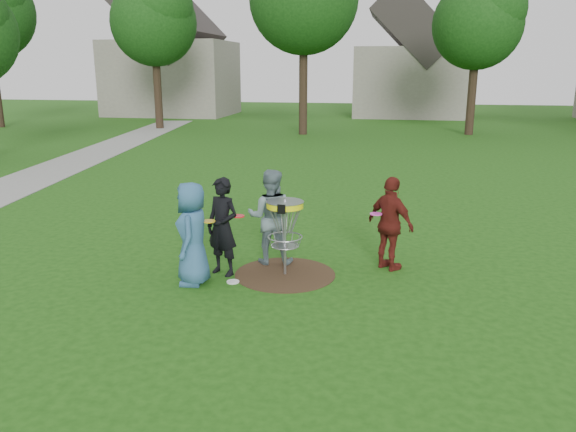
% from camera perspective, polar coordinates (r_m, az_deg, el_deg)
% --- Properties ---
extents(ground, '(100.00, 100.00, 0.00)m').
position_cam_1_polar(ground, '(10.08, -0.31, -5.94)').
color(ground, '#19470F').
rests_on(ground, ground).
extents(dirt_patch, '(1.80, 1.80, 0.01)m').
position_cam_1_polar(dirt_patch, '(10.08, -0.31, -5.92)').
color(dirt_patch, '#47331E').
rests_on(dirt_patch, ground).
extents(concrete_path, '(7.75, 39.92, 0.02)m').
position_cam_1_polar(concrete_path, '(21.17, -23.63, 3.91)').
color(concrete_path, '#9E9E99').
rests_on(concrete_path, ground).
extents(player_blue, '(0.68, 0.93, 1.76)m').
position_cam_1_polar(player_blue, '(9.54, -9.68, -1.79)').
color(player_blue, '#2F5C83').
rests_on(player_blue, ground).
extents(player_black, '(0.75, 0.63, 1.75)m').
position_cam_1_polar(player_black, '(9.90, -6.67, -1.10)').
color(player_black, black).
rests_on(player_black, ground).
extents(player_grey, '(0.93, 0.75, 1.79)m').
position_cam_1_polar(player_grey, '(10.42, -1.80, -0.08)').
color(player_grey, slate).
rests_on(player_grey, ground).
extents(player_maroon, '(1.03, 0.98, 1.72)m').
position_cam_1_polar(player_maroon, '(10.24, 10.38, -0.78)').
color(player_maroon, maroon).
rests_on(player_maroon, ground).
extents(disc_on_grass, '(0.22, 0.22, 0.02)m').
position_cam_1_polar(disc_on_grass, '(9.76, -5.61, -6.66)').
color(disc_on_grass, white).
rests_on(disc_on_grass, ground).
extents(disc_golf_basket, '(0.66, 0.67, 1.38)m').
position_cam_1_polar(disc_golf_basket, '(9.76, -0.31, -0.34)').
color(disc_golf_basket, '#9EA0A5').
rests_on(disc_golf_basket, ground).
extents(held_discs, '(2.97, 1.31, 0.06)m').
position_cam_1_polar(held_discs, '(9.83, -1.24, 0.09)').
color(held_discs, gold).
rests_on(held_discs, ground).
extents(tree_row, '(51.20, 17.42, 9.90)m').
position_cam_1_polar(tree_row, '(30.07, 8.25, 19.74)').
color(tree_row, '#38281C').
rests_on(tree_row, ground).
extents(house_row, '(44.50, 10.65, 11.62)m').
position_cam_1_polar(house_row, '(42.44, 14.91, 15.15)').
color(house_row, gray).
rests_on(house_row, ground).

